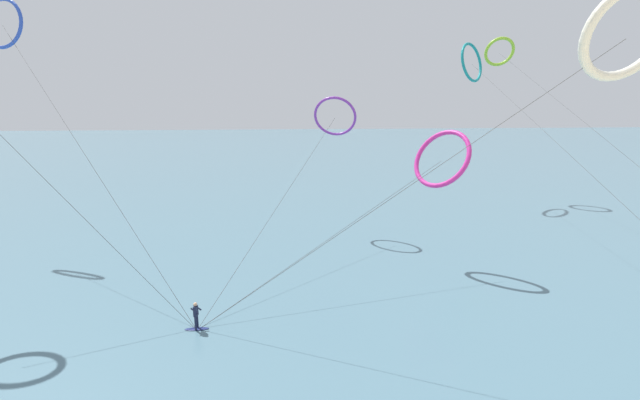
{
  "coord_description": "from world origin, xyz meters",
  "views": [
    {
      "loc": [
        -2.62,
        -5.79,
        13.1
      ],
      "look_at": [
        0.0,
        22.0,
        6.81
      ],
      "focal_mm": 24.61,
      "sensor_mm": 36.0,
      "label": 1
    }
  ],
  "objects_px": {
    "surfer_navy": "(196,318)",
    "kite_magenta": "(442,159)",
    "kite_violet": "(335,117)",
    "kite_cobalt": "(2,24)",
    "kite_ivory": "(626,34)",
    "kite_teal": "(472,63)",
    "kite_lime": "(500,52)"
  },
  "relations": [
    {
      "from": "surfer_navy",
      "to": "kite_cobalt",
      "type": "relative_size",
      "value": 0.08
    },
    {
      "from": "kite_violet",
      "to": "kite_cobalt",
      "type": "distance_m",
      "value": 30.69
    },
    {
      "from": "surfer_navy",
      "to": "kite_lime",
      "type": "height_order",
      "value": "kite_lime"
    },
    {
      "from": "kite_ivory",
      "to": "kite_magenta",
      "type": "height_order",
      "value": "kite_ivory"
    },
    {
      "from": "kite_teal",
      "to": "surfer_navy",
      "type": "bearing_deg",
      "value": -171.46
    },
    {
      "from": "surfer_navy",
      "to": "kite_ivory",
      "type": "distance_m",
      "value": 25.49
    },
    {
      "from": "surfer_navy",
      "to": "kite_lime",
      "type": "bearing_deg",
      "value": 146.78
    },
    {
      "from": "kite_violet",
      "to": "kite_lime",
      "type": "relative_size",
      "value": 0.5
    },
    {
      "from": "kite_teal",
      "to": "kite_magenta",
      "type": "relative_size",
      "value": 2.27
    },
    {
      "from": "kite_violet",
      "to": "kite_ivory",
      "type": "relative_size",
      "value": 0.97
    },
    {
      "from": "kite_violet",
      "to": "kite_magenta",
      "type": "distance_m",
      "value": 12.87
    },
    {
      "from": "surfer_navy",
      "to": "kite_ivory",
      "type": "bearing_deg",
      "value": 85.67
    },
    {
      "from": "kite_violet",
      "to": "kite_lime",
      "type": "height_order",
      "value": "kite_lime"
    },
    {
      "from": "kite_ivory",
      "to": "kite_cobalt",
      "type": "relative_size",
      "value": 1.0
    },
    {
      "from": "kite_teal",
      "to": "kite_ivory",
      "type": "bearing_deg",
      "value": -144.19
    },
    {
      "from": "surfer_navy",
      "to": "kite_violet",
      "type": "height_order",
      "value": "kite_violet"
    },
    {
      "from": "kite_magenta",
      "to": "kite_ivory",
      "type": "bearing_deg",
      "value": -24.86
    },
    {
      "from": "surfer_navy",
      "to": "kite_teal",
      "type": "bearing_deg",
      "value": 149.02
    },
    {
      "from": "kite_ivory",
      "to": "kite_magenta",
      "type": "xyz_separation_m",
      "value": [
        -2.08,
        14.85,
        -7.2
      ]
    },
    {
      "from": "kite_lime",
      "to": "kite_teal",
      "type": "bearing_deg",
      "value": 32.79
    },
    {
      "from": "kite_magenta",
      "to": "kite_teal",
      "type": "bearing_deg",
      "value": 119.72
    },
    {
      "from": "surfer_navy",
      "to": "kite_magenta",
      "type": "bearing_deg",
      "value": 129.02
    },
    {
      "from": "kite_violet",
      "to": "kite_lime",
      "type": "bearing_deg",
      "value": -130.19
    },
    {
      "from": "surfer_navy",
      "to": "kite_magenta",
      "type": "height_order",
      "value": "kite_magenta"
    },
    {
      "from": "kite_cobalt",
      "to": "kite_teal",
      "type": "distance_m",
      "value": 51.05
    },
    {
      "from": "kite_ivory",
      "to": "kite_lime",
      "type": "xyz_separation_m",
      "value": [
        15.26,
        41.25,
        3.73
      ]
    },
    {
      "from": "surfer_navy",
      "to": "kite_cobalt",
      "type": "xyz_separation_m",
      "value": [
        -19.02,
        19.54,
        18.96
      ]
    },
    {
      "from": "kite_violet",
      "to": "kite_ivory",
      "type": "xyz_separation_m",
      "value": [
        9.23,
        -25.14,
        4.27
      ]
    },
    {
      "from": "kite_violet",
      "to": "kite_cobalt",
      "type": "bearing_deg",
      "value": 16.65
    },
    {
      "from": "surfer_navy",
      "to": "kite_teal",
      "type": "xyz_separation_m",
      "value": [
        30.13,
        33.21,
        17.18
      ]
    },
    {
      "from": "surfer_navy",
      "to": "kite_violet",
      "type": "distance_m",
      "value": 24.78
    },
    {
      "from": "surfer_navy",
      "to": "kite_violet",
      "type": "relative_size",
      "value": 0.08
    }
  ]
}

